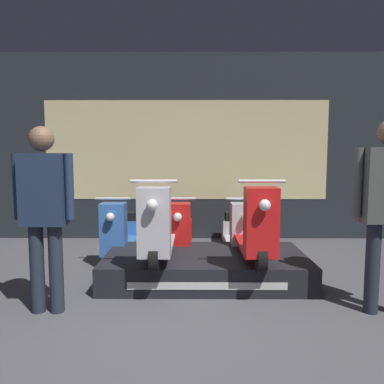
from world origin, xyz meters
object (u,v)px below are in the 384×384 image
object	(u,v)px
scooter_display_left	(160,226)
person_left_browsing	(44,205)
scooter_backrow_1	(180,232)
scooter_backrow_2	(238,232)
scooter_backrow_0	(123,232)
scooter_display_right	(252,227)

from	to	relation	value
scooter_display_left	person_left_browsing	world-z (taller)	person_left_browsing
scooter_backrow_1	scooter_backrow_2	xyz separation A→B (m)	(0.85, 0.00, 0.00)
scooter_backrow_0	scooter_backrow_1	xyz separation A→B (m)	(0.85, 0.00, 0.00)
scooter_backrow_1	scooter_backrow_2	distance (m)	0.85
scooter_backrow_1	scooter_backrow_2	world-z (taller)	same
scooter_backrow_0	person_left_browsing	bearing A→B (deg)	-99.24
scooter_backrow_2	scooter_display_left	bearing A→B (deg)	-131.84
scooter_backrow_0	scooter_backrow_2	xyz separation A→B (m)	(1.69, 0.00, 0.00)
scooter_backrow_0	scooter_backrow_2	world-z (taller)	same
scooter_display_right	person_left_browsing	size ratio (longest dim) A/B	1.02
scooter_display_left	scooter_backrow_0	size ratio (longest dim) A/B	1.00
scooter_display_left	scooter_backrow_1	bearing A→B (deg)	80.77
scooter_backrow_1	person_left_browsing	world-z (taller)	person_left_browsing
scooter_display_right	scooter_backrow_2	world-z (taller)	scooter_display_right
scooter_display_left	scooter_backrow_0	bearing A→B (deg)	119.70
scooter_backrow_1	scooter_backrow_2	bearing A→B (deg)	0.00
scooter_display_left	scooter_backrow_1	world-z (taller)	scooter_display_left
scooter_display_left	scooter_backrow_1	distance (m)	1.21
scooter_backrow_0	person_left_browsing	size ratio (longest dim) A/B	1.02
person_left_browsing	scooter_display_right	bearing A→B (deg)	22.60
person_left_browsing	scooter_backrow_0	bearing A→B (deg)	80.76
scooter_display_left	scooter_backrow_2	distance (m)	1.58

